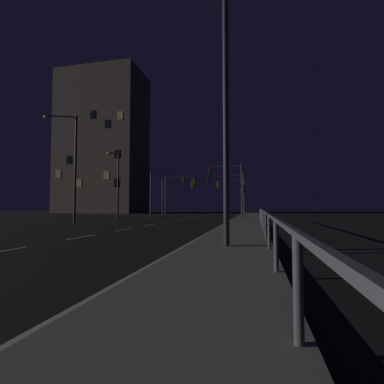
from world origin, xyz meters
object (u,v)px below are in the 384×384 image
traffic_light_far_center (227,180)px  building_distant (103,143)px  traffic_light_far_right (227,186)px  street_lamp_median (116,179)px  traffic_light_near_right (231,190)px  street_lamp_mid_block (70,158)px  traffic_light_mid_right (166,186)px  street_lamp_far_end (224,81)px  traffic_light_mid_left (176,190)px  traffic_light_near_left (178,188)px

traffic_light_far_center → building_distant: size_ratio=0.19×
traffic_light_far_right → traffic_light_far_center: size_ratio=1.00×
street_lamp_median → traffic_light_near_right: bearing=52.5°
street_lamp_mid_block → building_distant: building_distant is taller
traffic_light_far_right → traffic_light_mid_right: (-7.19, -4.06, -0.21)m
traffic_light_mid_right → street_lamp_far_end: (10.07, -25.35, 1.19)m
traffic_light_near_right → street_lamp_median: size_ratio=0.73×
street_lamp_far_end → traffic_light_near_right: bearing=94.4°
traffic_light_mid_left → traffic_light_far_center: traffic_light_far_center is taller
traffic_light_mid_left → traffic_light_far_right: traffic_light_far_right is taller
traffic_light_far_center → traffic_light_near_left: 14.02m
traffic_light_far_right → traffic_light_near_left: traffic_light_near_left is taller
traffic_light_mid_right → street_lamp_far_end: 27.30m
street_lamp_far_end → street_lamp_median: bearing=125.8°
traffic_light_far_right → street_lamp_mid_block: bearing=-119.0°
traffic_light_mid_right → street_lamp_far_end: bearing=-68.3°
traffic_light_far_center → street_lamp_far_end: street_lamp_far_end is taller
street_lamp_mid_block → street_lamp_median: bearing=86.2°
traffic_light_far_right → street_lamp_far_end: 29.56m
traffic_light_far_center → street_lamp_far_end: bearing=-84.7°
traffic_light_mid_right → traffic_light_mid_left: bearing=88.4°
traffic_light_mid_left → traffic_light_mid_right: traffic_light_mid_right is taller
traffic_light_near_right → traffic_light_far_center: bearing=-87.5°
traffic_light_near_left → street_lamp_far_end: size_ratio=0.69×
traffic_light_far_right → traffic_light_mid_right: size_ratio=1.01×
traffic_light_mid_right → street_lamp_median: bearing=-108.5°
traffic_light_far_right → street_lamp_median: street_lamp_median is taller
traffic_light_far_center → traffic_light_far_right: bearing=96.2°
traffic_light_mid_right → street_lamp_mid_block: 14.77m
street_lamp_median → street_lamp_far_end: bearing=-54.2°
traffic_light_mid_right → building_distant: building_distant is taller
traffic_light_near_right → street_lamp_mid_block: size_ratio=0.58×
traffic_light_mid_right → street_lamp_far_end: size_ratio=0.66×
traffic_light_far_center → street_lamp_median: bearing=-164.6°
traffic_light_near_right → traffic_light_near_left: size_ratio=0.86×
street_lamp_far_end → building_distant: bearing=124.1°
traffic_light_far_center → street_lamp_median: street_lamp_median is taller
traffic_light_mid_left → building_distant: size_ratio=0.18×
traffic_light_near_right → traffic_light_near_left: traffic_light_near_left is taller
traffic_light_mid_right → street_lamp_mid_block: street_lamp_mid_block is taller
traffic_light_far_center → street_lamp_median: (-10.77, -2.97, 0.08)m
street_lamp_median → traffic_light_near_left: bearing=80.3°
traffic_light_far_right → traffic_light_far_center: (0.96, -8.88, -0.10)m
traffic_light_mid_left → traffic_light_far_right: (7.07, -0.45, 0.46)m
traffic_light_mid_right → street_lamp_median: size_ratio=0.81×
street_lamp_median → street_lamp_mid_block: street_lamp_mid_block is taller
traffic_light_near_right → building_distant: (-26.68, 11.90, 10.44)m
street_lamp_mid_block → traffic_light_far_center: bearing=40.5°
street_lamp_far_end → street_lamp_mid_block: size_ratio=0.98×
traffic_light_far_right → traffic_light_near_left: 7.74m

